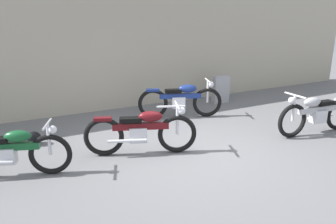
# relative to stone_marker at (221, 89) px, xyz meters

# --- Properties ---
(ground_plane) EXTENTS (40.00, 40.00, 0.00)m
(ground_plane) POSITION_rel_stone_marker_xyz_m (-2.71, -2.80, -0.41)
(ground_plane) COLOR slate
(building_wall) EXTENTS (18.00, 0.30, 3.21)m
(building_wall) POSITION_rel_stone_marker_xyz_m (-2.71, 0.98, 1.20)
(building_wall) COLOR #B2A893
(building_wall) RESTS_ON ground_plane
(stone_marker) EXTENTS (0.52, 0.23, 0.82)m
(stone_marker) POSITION_rel_stone_marker_xyz_m (0.00, 0.00, 0.00)
(stone_marker) COLOR #9E9EA3
(stone_marker) RESTS_ON ground_plane
(helmet) EXTENTS (0.27, 0.27, 0.27)m
(helmet) POSITION_rel_stone_marker_xyz_m (-5.36, -0.97, -0.27)
(helmet) COLOR black
(helmet) RESTS_ON ground_plane
(motorcycle_blue) EXTENTS (2.03, 1.00, 0.97)m
(motorcycle_blue) POSITION_rel_stone_marker_xyz_m (-1.83, -0.74, 0.06)
(motorcycle_blue) COLOR black
(motorcycle_blue) RESTS_ON ground_plane
(motorcycle_maroon) EXTENTS (1.96, 0.95, 0.93)m
(motorcycle_maroon) POSITION_rel_stone_marker_xyz_m (-3.63, -2.40, 0.04)
(motorcycle_maroon) COLOR black
(motorcycle_maroon) RESTS_ON ground_plane
(motorcycle_silver) EXTENTS (2.09, 0.58, 0.94)m
(motorcycle_silver) POSITION_rel_stone_marker_xyz_m (0.17, -3.16, 0.04)
(motorcycle_silver) COLOR black
(motorcycle_silver) RESTS_ON ground_plane
(motorcycle_green) EXTENTS (1.84, 0.85, 0.87)m
(motorcycle_green) POSITION_rel_stone_marker_xyz_m (-5.81, -2.24, 0.01)
(motorcycle_green) COLOR black
(motorcycle_green) RESTS_ON ground_plane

